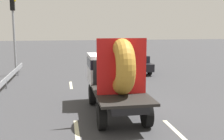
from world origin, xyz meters
TOP-DOWN VIEW (x-y plane):
  - ground_plane at (0.00, 0.00)m, footprint 120.00×120.00m
  - flatbed_truck at (-0.32, -0.20)m, footprint 2.02×5.40m
  - distant_sedan at (3.19, 9.55)m, footprint 1.88×4.39m
  - traffic_light at (-6.08, 9.72)m, footprint 0.42×0.36m
  - lane_dash_left_near at (-2.07, -2.55)m, footprint 0.16×2.49m
  - lane_dash_left_far at (-2.07, 5.47)m, footprint 0.16×2.19m
  - lane_dash_right_near at (1.43, -3.14)m, footprint 0.16×2.49m
  - lane_dash_right_far at (1.43, 5.16)m, footprint 0.16×2.77m

SIDE VIEW (x-z plane):
  - ground_plane at x=0.00m, z-range 0.00..0.00m
  - lane_dash_left_near at x=-2.07m, z-range 0.00..0.01m
  - lane_dash_left_far at x=-2.07m, z-range 0.00..0.01m
  - lane_dash_right_near at x=1.43m, z-range 0.00..0.01m
  - lane_dash_right_far at x=1.43m, z-range 0.00..0.01m
  - distant_sedan at x=3.19m, z-range 0.05..1.48m
  - flatbed_truck at x=-0.32m, z-range 0.02..3.31m
  - traffic_light at x=-6.08m, z-range 0.88..6.63m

